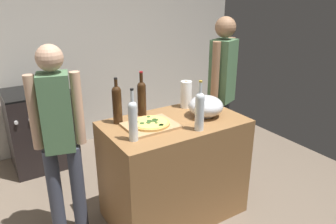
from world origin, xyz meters
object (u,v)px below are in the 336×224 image
at_px(paper_towel_roll, 186,94).
at_px(wine_bottle_dark, 117,103).
at_px(mixing_bowl, 206,106).
at_px(wine_bottle_amber, 142,97).
at_px(person_in_red, 222,88).
at_px(wine_bottle_green, 200,110).
at_px(wine_bottle_clear, 133,119).
at_px(pizza, 151,123).
at_px(stove, 41,128).
at_px(person_in_stripes, 59,135).

distance_m(paper_towel_roll, wine_bottle_dark, 0.69).
xyz_separation_m(mixing_bowl, wine_bottle_dark, (-0.70, 0.26, 0.08)).
relative_size(wine_bottle_amber, person_in_red, 0.23).
bearing_deg(mixing_bowl, wine_bottle_green, -137.70).
bearing_deg(paper_towel_roll, person_in_red, 11.25).
relative_size(wine_bottle_clear, wine_bottle_dark, 1.02).
height_order(wine_bottle_amber, wine_bottle_green, wine_bottle_green).
height_order(pizza, paper_towel_roll, paper_towel_roll).
bearing_deg(mixing_bowl, wine_bottle_amber, 145.09).
bearing_deg(pizza, wine_bottle_dark, 131.84).
height_order(mixing_bowl, paper_towel_roll, paper_towel_roll).
relative_size(mixing_bowl, wine_bottle_dark, 0.78).
height_order(wine_bottle_clear, person_in_red, person_in_red).
distance_m(paper_towel_roll, wine_bottle_clear, 0.81).
bearing_deg(wine_bottle_green, wine_bottle_dark, 135.96).
height_order(pizza, stove, pizza).
height_order(wine_bottle_amber, person_in_stripes, person_in_stripes).
xyz_separation_m(mixing_bowl, person_in_red, (0.50, 0.38, -0.01)).
distance_m(mixing_bowl, wine_bottle_dark, 0.75).
bearing_deg(person_in_stripes, wine_bottle_clear, -41.39).
relative_size(wine_bottle_dark, stove, 0.41).
bearing_deg(wine_bottle_dark, wine_bottle_green, -44.04).
distance_m(wine_bottle_clear, person_in_stripes, 0.60).
xyz_separation_m(paper_towel_roll, wine_bottle_clear, (-0.72, -0.38, 0.04)).
bearing_deg(wine_bottle_amber, wine_bottle_clear, -124.78).
xyz_separation_m(mixing_bowl, wine_bottle_green, (-0.22, -0.20, 0.08)).
bearing_deg(pizza, person_in_red, 18.03).
height_order(paper_towel_roll, stove, paper_towel_roll).
bearing_deg(wine_bottle_dark, person_in_stripes, 177.14).
distance_m(wine_bottle_green, person_in_stripes, 1.07).
bearing_deg(person_in_red, stove, 142.69).
height_order(wine_bottle_amber, stove, wine_bottle_amber).
xyz_separation_m(wine_bottle_amber, wine_bottle_clear, (-0.29, -0.41, -0.00)).
bearing_deg(pizza, wine_bottle_green, -41.03).
distance_m(paper_towel_roll, person_in_stripes, 1.16).
height_order(wine_bottle_clear, stove, wine_bottle_clear).
height_order(wine_bottle_green, wine_bottle_dark, wine_bottle_green).
height_order(wine_bottle_clear, wine_bottle_dark, wine_bottle_clear).
bearing_deg(person_in_red, wine_bottle_dark, -174.18).
distance_m(paper_towel_roll, wine_bottle_amber, 0.44).
bearing_deg(stove, person_in_stripes, -93.72).
height_order(pizza, person_in_stripes, person_in_stripes).
relative_size(mixing_bowl, wine_bottle_amber, 0.77).
bearing_deg(wine_bottle_clear, person_in_red, 21.17).
relative_size(wine_bottle_green, stove, 0.42).
xyz_separation_m(paper_towel_roll, person_in_stripes, (-1.15, 0.00, -0.12)).
xyz_separation_m(mixing_bowl, wine_bottle_clear, (-0.73, -0.10, 0.07)).
distance_m(wine_bottle_green, stove, 2.07).
height_order(wine_bottle_green, person_in_stripes, person_in_stripes).
bearing_deg(paper_towel_roll, wine_bottle_dark, -178.35).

